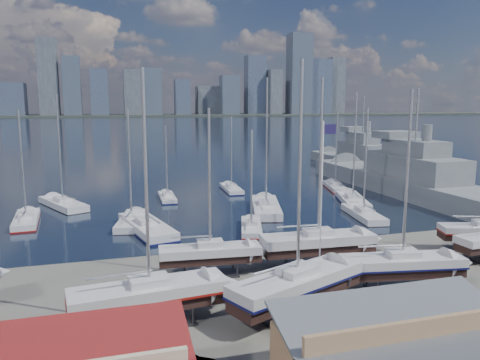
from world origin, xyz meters
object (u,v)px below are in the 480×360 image
object	(u,v)px
naval_ship_east	(413,185)
naval_ship_west	(361,162)
flagpole	(323,190)
car_a	(103,354)

from	to	relation	value
naval_ship_east	naval_ship_west	world-z (taller)	naval_ship_east
naval_ship_west	flagpole	xyz separation A→B (m)	(-38.69, -58.61, 5.97)
naval_ship_west	flagpole	world-z (taller)	naval_ship_west
naval_ship_west	car_a	distance (m)	87.34
naval_ship_east	naval_ship_west	distance (m)	30.59
naval_ship_west	car_a	bearing A→B (deg)	142.04
naval_ship_east	flagpole	world-z (taller)	naval_ship_east
naval_ship_east	car_a	size ratio (longest dim) A/B	12.88
car_a	flagpole	size ratio (longest dim) A/B	0.31
car_a	flagpole	distance (m)	20.48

